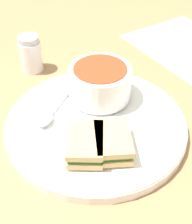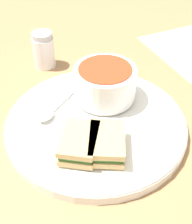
{
  "view_description": "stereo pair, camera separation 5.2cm",
  "coord_description": "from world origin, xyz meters",
  "px_view_note": "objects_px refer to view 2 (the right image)",
  "views": [
    {
      "loc": [
        -0.2,
        -0.34,
        0.38
      ],
      "look_at": [
        0.0,
        0.0,
        0.04
      ],
      "focal_mm": 50.0,
      "sensor_mm": 36.0,
      "label": 1
    },
    {
      "loc": [
        -0.15,
        -0.37,
        0.38
      ],
      "look_at": [
        0.0,
        0.0,
        0.04
      ],
      "focal_mm": 50.0,
      "sensor_mm": 36.0,
      "label": 2
    }
  ],
  "objects_px": {
    "spoon": "(48,113)",
    "salt_shaker": "(44,50)",
    "soup_bowl": "(105,83)",
    "sandwich_half_far": "(107,143)",
    "sandwich_half_near": "(79,143)"
  },
  "relations": [
    {
      "from": "spoon",
      "to": "salt_shaker",
      "type": "bearing_deg",
      "value": -141.42
    },
    {
      "from": "soup_bowl",
      "to": "sandwich_half_far",
      "type": "distance_m",
      "value": 0.14
    },
    {
      "from": "spoon",
      "to": "sandwich_half_near",
      "type": "xyz_separation_m",
      "value": [
        0.02,
        -0.1,
        0.01
      ]
    },
    {
      "from": "soup_bowl",
      "to": "spoon",
      "type": "bearing_deg",
      "value": -174.06
    },
    {
      "from": "sandwich_half_near",
      "to": "sandwich_half_far",
      "type": "xyz_separation_m",
      "value": [
        0.04,
        -0.02,
        0.0
      ]
    },
    {
      "from": "soup_bowl",
      "to": "sandwich_half_near",
      "type": "bearing_deg",
      "value": -129.86
    },
    {
      "from": "soup_bowl",
      "to": "sandwich_half_near",
      "type": "distance_m",
      "value": 0.14
    },
    {
      "from": "sandwich_half_near",
      "to": "soup_bowl",
      "type": "bearing_deg",
      "value": 50.14
    },
    {
      "from": "spoon",
      "to": "soup_bowl",
      "type": "bearing_deg",
      "value": 148.17
    },
    {
      "from": "soup_bowl",
      "to": "sandwich_half_far",
      "type": "relative_size",
      "value": 1.2
    },
    {
      "from": "soup_bowl",
      "to": "sandwich_half_far",
      "type": "height_order",
      "value": "soup_bowl"
    },
    {
      "from": "soup_bowl",
      "to": "salt_shaker",
      "type": "xyz_separation_m",
      "value": [
        -0.07,
        0.18,
        -0.01
      ]
    },
    {
      "from": "spoon",
      "to": "sandwich_half_far",
      "type": "height_order",
      "value": "sandwich_half_far"
    },
    {
      "from": "soup_bowl",
      "to": "sandwich_half_near",
      "type": "height_order",
      "value": "soup_bowl"
    },
    {
      "from": "salt_shaker",
      "to": "sandwich_half_far",
      "type": "bearing_deg",
      "value": -87.19
    }
  ]
}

